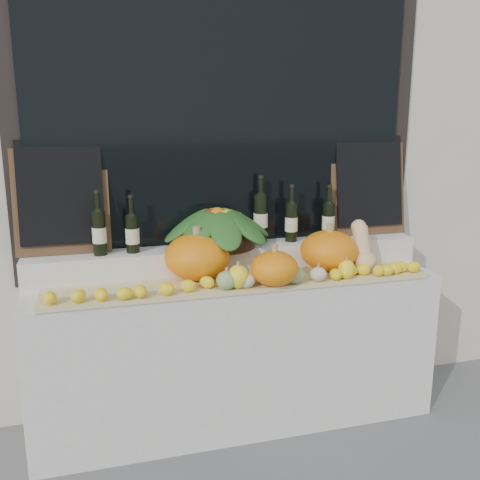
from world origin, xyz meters
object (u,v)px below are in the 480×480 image
object	(u,v)px
pumpkin_right	(329,251)
produce_bowl	(217,227)
pumpkin_left	(197,257)
wine_bottle_tall	(261,218)
butternut_squash	(363,249)

from	to	relation	value
pumpkin_right	produce_bowl	size ratio (longest dim) A/B	0.50
pumpkin_left	produce_bowl	world-z (taller)	produce_bowl
produce_bowl	wine_bottle_tall	distance (m)	0.28
pumpkin_right	wine_bottle_tall	distance (m)	0.45
butternut_squash	wine_bottle_tall	bearing A→B (deg)	150.88
pumpkin_right	butternut_squash	xyz separation A→B (m)	(0.19, -0.05, 0.01)
pumpkin_left	butternut_squash	size ratio (longest dim) A/B	1.24
pumpkin_right	pumpkin_left	bearing A→B (deg)	177.45
pumpkin_left	pumpkin_right	xyz separation A→B (m)	(0.76, -0.03, -0.01)
pumpkin_left	pumpkin_right	bearing A→B (deg)	-2.55
wine_bottle_tall	pumpkin_right	bearing A→B (deg)	-35.31
pumpkin_left	wine_bottle_tall	distance (m)	0.50
pumpkin_left	wine_bottle_tall	bearing A→B (deg)	25.69
butternut_squash	produce_bowl	xyz separation A→B (m)	(-0.80, 0.25, 0.12)
pumpkin_left	pumpkin_right	distance (m)	0.77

